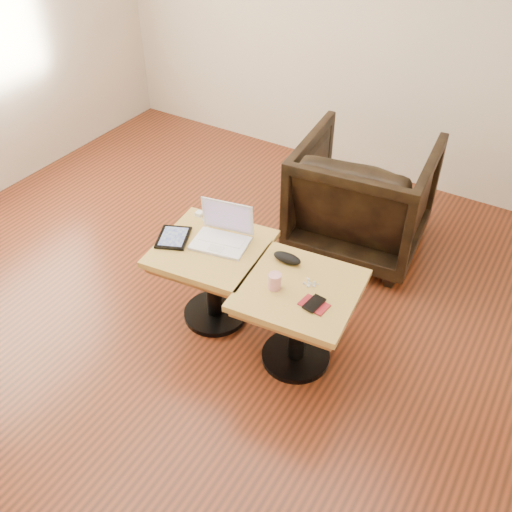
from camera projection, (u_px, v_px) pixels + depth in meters
The scene contains 11 objects.
room_shell at pixel (180, 114), 2.58m from camera, with size 4.52×4.52×2.71m.
side_table_left at pixel (212, 264), 3.24m from camera, with size 0.65×0.65×0.53m.
side_table_right at pixel (299, 306), 2.97m from camera, with size 0.64×0.64×0.53m.
laptop at pixel (223, 234), 3.17m from camera, with size 0.34×0.29×0.22m.
tablet at pixel (174, 237), 3.20m from camera, with size 0.24×0.26×0.02m.
charging_adapter at pixel (199, 214), 3.38m from camera, with size 0.04×0.04×0.02m, color white.
glasses_case at pixel (287, 258), 3.03m from camera, with size 0.16×0.07×0.05m, color black.
striped_cup at pixel (275, 281), 2.86m from camera, with size 0.07×0.07×0.09m, color #E3495B.
earbuds_tangle at pixel (310, 283), 2.90m from camera, with size 0.07×0.06×0.01m.
phone_on_sleeve at pixel (314, 304), 2.78m from camera, with size 0.15×0.13×0.02m.
armchair at pixel (363, 196), 3.81m from camera, with size 0.84×0.87×0.79m, color black.
Camera 1 is at (1.56, -1.88, 2.46)m, focal length 40.00 mm.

